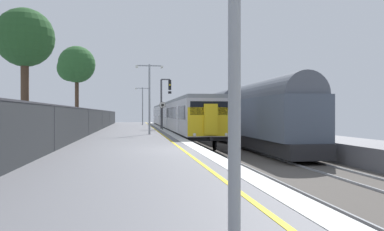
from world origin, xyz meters
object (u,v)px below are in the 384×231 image
platform_lamp_mid (149,93)px  background_tree_left (26,40)px  speed_limit_sign (163,112)px  background_tree_centre (75,66)px  freight_train_adjacent_track (220,114)px  platform_lamp_far (143,103)px  signal_gantry (164,98)px  commuter_train_at_platform (175,116)px

platform_lamp_mid → background_tree_left: bearing=-126.6°
speed_limit_sign → background_tree_centre: 9.76m
freight_train_adjacent_track → platform_lamp_far: bearing=116.3°
signal_gantry → platform_lamp_far: platform_lamp_far is taller
speed_limit_sign → background_tree_centre: bearing=160.7°
speed_limit_sign → background_tree_left: background_tree_left is taller
speed_limit_sign → platform_lamp_far: (-1.48, 16.92, 1.34)m
speed_limit_sign → background_tree_centre: size_ratio=0.32×
platform_lamp_far → background_tree_left: size_ratio=0.76×
signal_gantry → background_tree_centre: background_tree_centre is taller
signal_gantry → platform_lamp_mid: 10.85m
background_tree_centre → platform_lamp_far: bearing=64.4°
commuter_train_at_platform → platform_lamp_far: platform_lamp_far is taller
commuter_train_at_platform → platform_lamp_far: (-3.33, 10.45, 1.73)m
commuter_train_at_platform → freight_train_adjacent_track: size_ratio=0.98×
signal_gantry → background_tree_centre: (-8.57, -0.27, 2.99)m
signal_gantry → speed_limit_sign: (-0.37, -3.14, -1.46)m
platform_lamp_mid → commuter_train_at_platform: bearing=76.6°
speed_limit_sign → platform_lamp_far: size_ratio=0.52×
commuter_train_at_platform → platform_lamp_mid: bearing=-103.4°
commuter_train_at_platform → background_tree_left: (-9.63, -22.51, 3.82)m
commuter_train_at_platform → signal_gantry: signal_gantry is taller
background_tree_left → background_tree_centre: (-0.41, 18.92, 1.02)m
signal_gantry → platform_lamp_mid: (-1.86, -10.69, -0.09)m
signal_gantry → speed_limit_sign: size_ratio=1.92×
signal_gantry → speed_limit_sign: bearing=-96.8°
freight_train_adjacent_track → platform_lamp_far: platform_lamp_far is taller
freight_train_adjacent_track → commuter_train_at_platform: bearing=132.4°
platform_lamp_far → background_tree_centre: size_ratio=0.62×
freight_train_adjacent_track → signal_gantry: 5.81m
speed_limit_sign → background_tree_centre: background_tree_centre is taller
commuter_train_at_platform → speed_limit_sign: commuter_train_at_platform is taller
platform_lamp_mid → freight_train_adjacent_track: bearing=52.7°
freight_train_adjacent_track → signal_gantry: size_ratio=8.28×
speed_limit_sign → background_tree_centre: (-8.20, 2.88, 4.45)m
platform_lamp_far → background_tree_left: background_tree_left is taller
signal_gantry → platform_lamp_far: size_ratio=0.99×
commuter_train_at_platform → platform_lamp_far: 11.10m
platform_lamp_mid → background_tree_left: 10.78m
freight_train_adjacent_track → speed_limit_sign: bearing=-160.4°
background_tree_left → background_tree_centre: size_ratio=0.83×
platform_lamp_mid → background_tree_left: background_tree_left is taller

